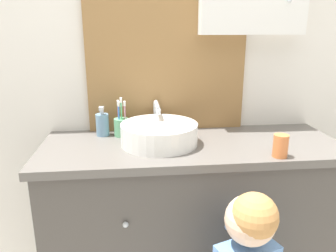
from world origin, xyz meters
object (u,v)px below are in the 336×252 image
object	(u,v)px
toothbrush_holder	(121,126)
sink_basin	(159,133)
drinking_cup	(281,146)
soap_dispenser	(102,124)

from	to	relation	value
toothbrush_holder	sink_basin	bearing A→B (deg)	-37.40
drinking_cup	toothbrush_holder	bearing A→B (deg)	151.88
toothbrush_holder	soap_dispenser	world-z (taller)	toothbrush_holder
drinking_cup	sink_basin	bearing A→B (deg)	155.77
sink_basin	toothbrush_holder	distance (m)	0.22
soap_dispenser	toothbrush_holder	bearing A→B (deg)	-9.82
sink_basin	soap_dispenser	world-z (taller)	sink_basin
soap_dispenser	drinking_cup	size ratio (longest dim) A/B	1.54
sink_basin	soap_dispenser	xyz separation A→B (m)	(-0.26, 0.15, 0.01)
sink_basin	toothbrush_holder	xyz separation A→B (m)	(-0.17, 0.13, 0.00)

